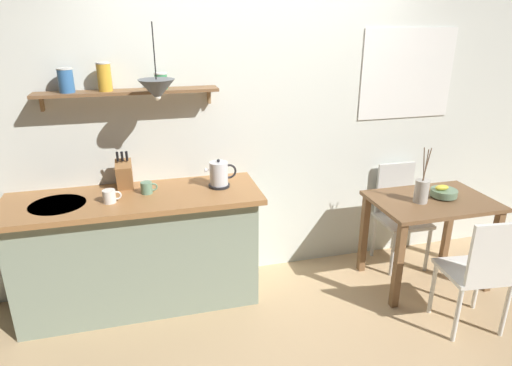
{
  "coord_description": "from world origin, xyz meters",
  "views": [
    {
      "loc": [
        -0.9,
        -2.78,
        2.14
      ],
      "look_at": [
        -0.1,
        0.25,
        0.95
      ],
      "focal_mm": 31.22,
      "sensor_mm": 36.0,
      "label": 1
    }
  ],
  "objects": [
    {
      "name": "coffee_mug_spare",
      "position": [
        -0.9,
        0.33,
        0.96
      ],
      "size": [
        0.12,
        0.08,
        0.09
      ],
      "color": "slate",
      "rests_on": "kitchen_counter"
    },
    {
      "name": "kitchen_counter",
      "position": [
        -1.0,
        0.32,
        0.46
      ],
      "size": [
        1.83,
        0.63,
        0.92
      ],
      "color": "gray",
      "rests_on": "ground_plane"
    },
    {
      "name": "wall_shelf",
      "position": [
        -1.04,
        0.49,
        1.67
      ],
      "size": [
        1.27,
        0.2,
        0.33
      ],
      "color": "brown"
    },
    {
      "name": "fruit_bowl",
      "position": [
        1.42,
        0.06,
        0.79
      ],
      "size": [
        0.21,
        0.21,
        0.11
      ],
      "color": "slate",
      "rests_on": "dining_table"
    },
    {
      "name": "dining_chair_near",
      "position": [
        1.27,
        -0.63,
        0.51
      ],
      "size": [
        0.46,
        0.43,
        0.9
      ],
      "color": "white",
      "rests_on": "ground_plane"
    },
    {
      "name": "twig_vase",
      "position": [
        1.19,
        0.02,
        0.85
      ],
      "size": [
        0.11,
        0.11,
        0.45
      ],
      "color": "#B7B2A8",
      "rests_on": "dining_table"
    },
    {
      "name": "ground_plane",
      "position": [
        0.0,
        0.0,
        0.0
      ],
      "size": [
        14.0,
        14.0,
        0.0
      ],
      "primitive_type": "plane",
      "color": "tan"
    },
    {
      "name": "electric_kettle",
      "position": [
        -0.37,
        0.33,
        1.01
      ],
      "size": [
        0.24,
        0.16,
        0.22
      ],
      "color": "black",
      "rests_on": "kitchen_counter"
    },
    {
      "name": "dining_table",
      "position": [
        1.31,
        0.04,
        0.62
      ],
      "size": [
        0.96,
        0.65,
        0.75
      ],
      "color": "brown",
      "rests_on": "ground_plane"
    },
    {
      "name": "dining_chair_far",
      "position": [
        1.28,
        0.42,
        0.5
      ],
      "size": [
        0.41,
        0.42,
        0.9
      ],
      "color": "silver",
      "rests_on": "ground_plane"
    },
    {
      "name": "pendant_lamp",
      "position": [
        -0.78,
        0.23,
        1.68
      ],
      "size": [
        0.24,
        0.24,
        0.49
      ],
      "color": "black"
    },
    {
      "name": "coffee_mug_by_sink",
      "position": [
        -1.16,
        0.22,
        0.96
      ],
      "size": [
        0.13,
        0.09,
        0.09
      ],
      "color": "white",
      "rests_on": "kitchen_counter"
    },
    {
      "name": "knife_block",
      "position": [
        -1.05,
        0.47,
        1.03
      ],
      "size": [
        0.12,
        0.19,
        0.3
      ],
      "color": "#9E6B3D",
      "rests_on": "kitchen_counter"
    },
    {
      "name": "back_wall",
      "position": [
        0.21,
        0.65,
        1.35
      ],
      "size": [
        6.8,
        0.11,
        2.7
      ],
      "color": "silver",
      "rests_on": "ground_plane"
    }
  ]
}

